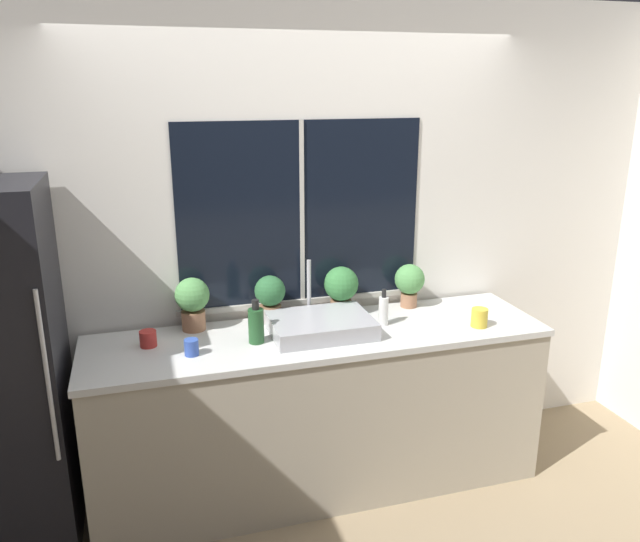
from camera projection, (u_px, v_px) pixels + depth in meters
The scene contains 14 objects.
ground_plane at pixel (336, 517), 3.35m from camera, with size 14.00×14.00×0.00m, color #937F60.
wall_back at pixel (300, 242), 3.60m from camera, with size 8.00×0.09×2.70m.
wall_right at pixel (549, 199), 4.95m from camera, with size 0.06×7.00×2.70m.
counter at pixel (319, 410), 3.50m from camera, with size 2.49×0.66×0.94m.
sink at pixel (321, 325), 3.35m from camera, with size 0.54×0.46×0.35m.
potted_plant_far_left at pixel (192, 300), 3.37m from camera, with size 0.19×0.19×0.29m.
potted_plant_center_left at pixel (270, 296), 3.49m from camera, with size 0.17×0.17×0.27m.
potted_plant_center_right at pixel (341, 287), 3.60m from camera, with size 0.20×0.20×0.28m.
potted_plant_far_right at pixel (410, 282), 3.72m from camera, with size 0.18×0.18×0.26m.
soap_bottle at pixel (383, 310), 3.45m from camera, with size 0.05×0.05×0.21m.
bottle_tall at pixel (256, 325), 3.22m from camera, with size 0.08×0.08×0.23m.
mug_yellow at pixel (479, 318), 3.44m from camera, with size 0.09×0.09×0.10m.
mug_red at pixel (148, 339), 3.18m from camera, with size 0.09×0.09×0.08m.
mug_blue at pixel (191, 347), 3.08m from camera, with size 0.07×0.07×0.08m.
Camera 1 is at (-0.89, -2.68, 2.23)m, focal length 35.00 mm.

